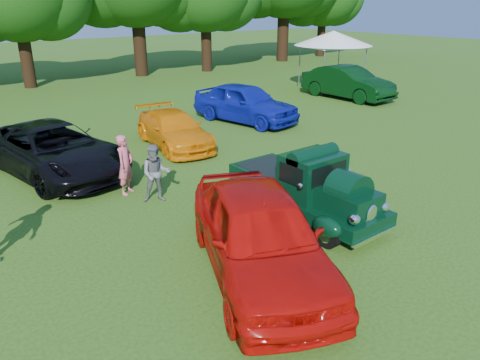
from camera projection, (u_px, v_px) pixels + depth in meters
ground at (308, 229)px, 10.87m from camera, size 120.00×120.00×0.00m
hero_pickup at (305, 189)px, 11.27m from camera, size 1.96×4.21×1.65m
red_convertible at (260, 234)px, 8.78m from camera, size 3.98×5.44×1.72m
back_car_black at (53, 150)px, 14.04m from camera, size 3.43×5.90×1.54m
back_car_orange at (174, 130)px, 16.82m from camera, size 2.39×4.50×1.24m
back_car_blue at (245, 103)px, 20.19m from camera, size 2.85×5.18×1.67m
back_car_green at (348, 83)px, 25.06m from camera, size 1.89×5.20×1.70m
spectator_pink at (125, 165)px, 12.61m from camera, size 0.72×0.67×1.65m
spectator_grey at (156, 173)px, 12.13m from camera, size 0.94×0.88×1.54m
canopy_tent at (333, 39)px, 26.90m from camera, size 5.55×5.55×3.35m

